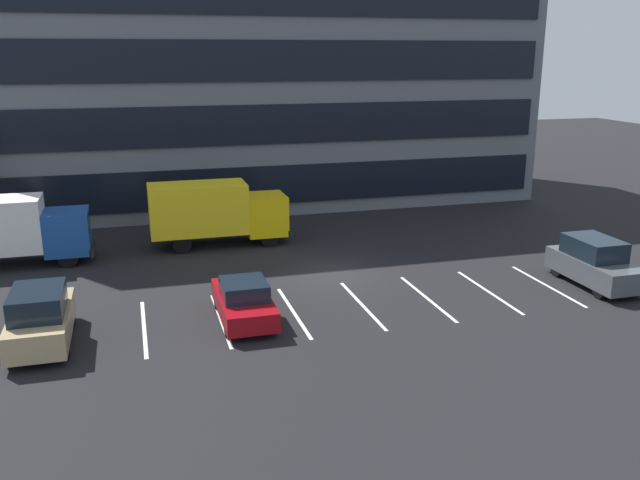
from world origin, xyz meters
TOP-DOWN VIEW (x-y plane):
  - ground_plane at (0.00, 0.00)m, footprint 120.00×120.00m
  - office_building at (0.00, 17.95)m, footprint 35.03×13.21m
  - lot_markings at (0.00, -4.00)m, footprint 16.94×5.40m
  - box_truck_yellow_all at (-4.42, 6.12)m, footprint 7.06×2.34m
  - box_truck_blue at (-14.09, 5.26)m, footprint 6.96×2.31m
  - sedan_maroon at (-4.76, -4.25)m, footprint 1.86×4.44m
  - suv_tan at (-11.77, -4.55)m, footprint 1.91×4.50m
  - suv_charcoal at (10.36, -4.42)m, footprint 1.91×4.51m

SIDE VIEW (x-z plane):
  - ground_plane at x=0.00m, z-range 0.00..0.00m
  - lot_markings at x=0.00m, z-range 0.00..0.01m
  - sedan_maroon at x=-4.76m, z-range -0.04..1.54m
  - suv_tan at x=-11.77m, z-range -0.03..2.00m
  - suv_charcoal at x=10.36m, z-range -0.03..2.00m
  - box_truck_blue at x=-14.09m, z-range 0.20..3.43m
  - box_truck_yellow_all at x=-4.42m, z-range 0.21..3.48m
  - office_building at x=0.00m, z-range 0.00..18.00m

